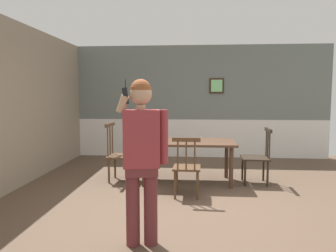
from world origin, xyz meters
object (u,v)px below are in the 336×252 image
(chair_near_window, at_px, (187,167))
(person_figure, at_px, (142,152))
(dining_table, at_px, (187,146))
(chair_at_table_head, at_px, (120,154))
(chair_by_doorway, at_px, (257,157))

(chair_near_window, bearing_deg, person_figure, -103.09)
(dining_table, height_order, person_figure, person_figure)
(dining_table, distance_m, person_figure, 2.48)
(chair_at_table_head, height_order, person_figure, person_figure)
(person_figure, bearing_deg, chair_by_doorway, -134.73)
(chair_near_window, xyz_separation_m, person_figure, (-0.42, -1.59, 0.51))
(dining_table, height_order, chair_near_window, chair_near_window)
(dining_table, height_order, chair_by_doorway, chair_by_doorway)
(chair_by_doorway, xyz_separation_m, person_figure, (-1.63, -2.42, 0.49))
(chair_near_window, height_order, chair_by_doorway, chair_by_doorway)
(chair_by_doorway, relative_size, person_figure, 0.57)
(dining_table, distance_m, chair_near_window, 0.86)
(chair_near_window, height_order, chair_at_table_head, chair_at_table_head)
(dining_table, distance_m, chair_at_table_head, 1.22)
(chair_by_doorway, distance_m, chair_at_table_head, 2.43)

